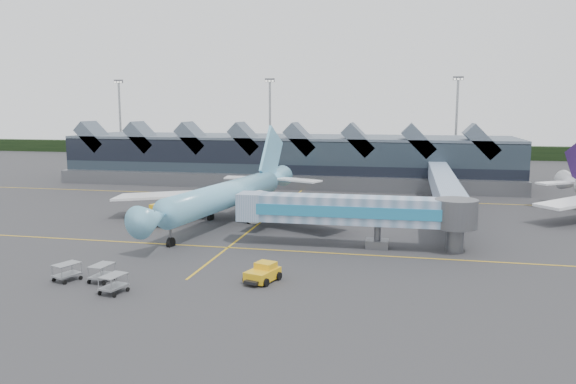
% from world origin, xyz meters
% --- Properties ---
extents(ground, '(260.00, 260.00, 0.00)m').
position_xyz_m(ground, '(0.00, 0.00, 0.00)').
color(ground, '#28282B').
rests_on(ground, ground).
extents(taxi_stripes, '(120.00, 60.00, 0.01)m').
position_xyz_m(taxi_stripes, '(0.00, 10.00, 0.01)').
color(taxi_stripes, gold).
rests_on(taxi_stripes, ground).
extents(tree_line_far, '(260.00, 4.00, 4.00)m').
position_xyz_m(tree_line_far, '(0.00, 110.00, 2.00)').
color(tree_line_far, black).
rests_on(tree_line_far, ground).
extents(terminal, '(90.00, 22.25, 12.52)m').
position_xyz_m(terminal, '(-5.07, 47.35, 4.88)').
color(terminal, black).
rests_on(terminal, ground).
extents(light_masts, '(132.40, 42.56, 22.45)m').
position_xyz_m(light_masts, '(21.00, 62.80, 12.49)').
color(light_masts, '#95999D').
rests_on(light_masts, ground).
extents(main_airliner, '(34.40, 39.95, 12.85)m').
position_xyz_m(main_airliner, '(-4.17, 5.76, 3.78)').
color(main_airliner, '#73C3E9').
rests_on(main_airliner, ground).
extents(jet_bridge, '(26.18, 4.52, 5.82)m').
position_xyz_m(jet_bridge, '(15.00, -4.75, 3.99)').
color(jet_bridge, '#6688AA').
rests_on(jet_bridge, ground).
extents(fuel_truck, '(4.63, 9.84, 3.29)m').
position_xyz_m(fuel_truck, '(-10.94, 4.54, 1.84)').
color(fuel_truck, black).
rests_on(fuel_truck, ground).
extents(pushback_tug, '(3.14, 4.05, 1.64)m').
position_xyz_m(pushback_tug, '(6.84, -18.95, 0.74)').
color(pushback_tug, gold).
rests_on(pushback_tug, ground).
extents(baggage_carts, '(7.90, 5.08, 1.58)m').
position_xyz_m(baggage_carts, '(-7.27, -23.07, 0.89)').
color(baggage_carts, gray).
rests_on(baggage_carts, ground).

